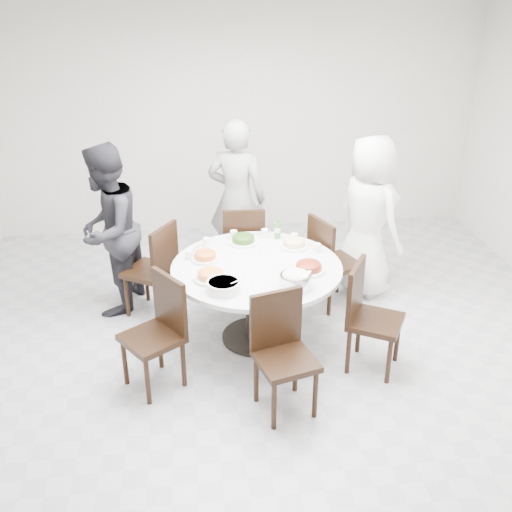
{
  "coord_description": "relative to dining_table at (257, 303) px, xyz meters",
  "views": [
    {
      "loc": [
        -0.62,
        -4.29,
        3.12
      ],
      "look_at": [
        -0.07,
        0.4,
        0.82
      ],
      "focal_mm": 42.0,
      "sensor_mm": 36.0,
      "label": 1
    }
  ],
  "objects": [
    {
      "name": "rice_bowl",
      "position": [
        0.27,
        -0.42,
        0.43
      ],
      "size": [
        0.26,
        0.26,
        0.11
      ],
      "primitive_type": "cylinder",
      "color": "silver",
      "rests_on": "dining_table"
    },
    {
      "name": "dish_pale",
      "position": [
        0.39,
        0.33,
        0.41
      ],
      "size": [
        0.26,
        0.26,
        0.07
      ],
      "primitive_type": "cylinder",
      "color": "white",
      "rests_on": "dining_table"
    },
    {
      "name": "floor",
      "position": [
        0.07,
        -0.35,
        -0.38
      ],
      "size": [
        6.0,
        6.0,
        0.01
      ],
      "primitive_type": "cube",
      "color": "#AAA9AE",
      "rests_on": "ground"
    },
    {
      "name": "diner_middle",
      "position": [
        -0.05,
        1.37,
        0.49
      ],
      "size": [
        0.73,
        0.6,
        1.73
      ],
      "primitive_type": "imported",
      "rotation": [
        0.0,
        0.0,
        2.8
      ],
      "color": "black",
      "rests_on": "floor"
    },
    {
      "name": "chair_n",
      "position": [
        -0.02,
        1.01,
        0.1
      ],
      "size": [
        0.44,
        0.44,
        0.95
      ],
      "primitive_type": "cube",
      "rotation": [
        0.0,
        0.0,
        3.1
      ],
      "color": "black",
      "rests_on": "floor"
    },
    {
      "name": "dish_greens",
      "position": [
        -0.07,
        0.48,
        0.41
      ],
      "size": [
        0.27,
        0.27,
        0.07
      ],
      "primitive_type": "cylinder",
      "color": "white",
      "rests_on": "dining_table"
    },
    {
      "name": "ceiling",
      "position": [
        0.07,
        -0.35,
        2.42
      ],
      "size": [
        6.0,
        6.0,
        0.01
      ],
      "primitive_type": "cube",
      "color": "white",
      "rests_on": "ground"
    },
    {
      "name": "soup_bowl",
      "position": [
        -0.32,
        -0.41,
        0.42
      ],
      "size": [
        0.27,
        0.27,
        0.08
      ],
      "primitive_type": "cylinder",
      "color": "white",
      "rests_on": "dining_table"
    },
    {
      "name": "chair_se",
      "position": [
        0.93,
        -0.55,
        0.1
      ],
      "size": [
        0.57,
        0.57,
        0.95
      ],
      "primitive_type": "cube",
      "rotation": [
        0.0,
        0.0,
        7.33
      ],
      "color": "black",
      "rests_on": "floor"
    },
    {
      "name": "diner_right",
      "position": [
        1.23,
        0.8,
        0.46
      ],
      "size": [
        0.83,
        0.96,
        1.66
      ],
      "primitive_type": "imported",
      "rotation": [
        0.0,
        0.0,
        2.03
      ],
      "color": "white",
      "rests_on": "floor"
    },
    {
      "name": "dish_redbrown",
      "position": [
        0.43,
        -0.16,
        0.41
      ],
      "size": [
        0.28,
        0.28,
        0.07
      ],
      "primitive_type": "cylinder",
      "color": "white",
      "rests_on": "dining_table"
    },
    {
      "name": "beverage_bottle",
      "position": [
        0.27,
        0.56,
        0.48
      ],
      "size": [
        0.06,
        0.06,
        0.21
      ],
      "primitive_type": "cylinder",
      "color": "#37732E",
      "rests_on": "dining_table"
    },
    {
      "name": "dish_tofu",
      "position": [
        -0.41,
        -0.21,
        0.41
      ],
      "size": [
        0.28,
        0.28,
        0.07
      ],
      "primitive_type": "cylinder",
      "color": "white",
      "rests_on": "dining_table"
    },
    {
      "name": "tea_cups",
      "position": [
        0.01,
        0.62,
        0.42
      ],
      "size": [
        0.07,
        0.07,
        0.08
      ],
      "primitive_type": "cylinder",
      "color": "white",
      "rests_on": "dining_table"
    },
    {
      "name": "diner_left",
      "position": [
        -1.35,
        0.73,
        0.46
      ],
      "size": [
        0.85,
        0.97,
        1.68
      ],
      "primitive_type": "imported",
      "rotation": [
        0.0,
        0.0,
        4.42
      ],
      "color": "black",
      "rests_on": "floor"
    },
    {
      "name": "chair_nw",
      "position": [
        -0.97,
        0.59,
        0.1
      ],
      "size": [
        0.58,
        0.58,
        0.95
      ],
      "primitive_type": "cube",
      "rotation": [
        0.0,
        0.0,
        4.16
      ],
      "color": "black",
      "rests_on": "floor"
    },
    {
      "name": "chair_sw",
      "position": [
        -0.91,
        -0.59,
        0.1
      ],
      "size": [
        0.58,
        0.58,
        0.95
      ],
      "primitive_type": "cube",
      "rotation": [
        0.0,
        0.0,
        5.32
      ],
      "color": "black",
      "rests_on": "floor"
    },
    {
      "name": "dish_orange",
      "position": [
        -0.44,
        0.16,
        0.41
      ],
      "size": [
        0.25,
        0.25,
        0.07
      ],
      "primitive_type": "cylinder",
      "color": "white",
      "rests_on": "dining_table"
    },
    {
      "name": "dining_table",
      "position": [
        0.0,
        0.0,
        0.0
      ],
      "size": [
        1.5,
        1.5,
        0.75
      ],
      "primitive_type": "cylinder",
      "color": "silver",
      "rests_on": "floor"
    },
    {
      "name": "chair_ne",
      "position": [
        0.85,
        0.54,
        0.1
      ],
      "size": [
        0.55,
        0.55,
        0.95
      ],
      "primitive_type": "cube",
      "rotation": [
        0.0,
        0.0,
        1.95
      ],
      "color": "black",
      "rests_on": "floor"
    },
    {
      "name": "chair_s",
      "position": [
        0.1,
        -1.01,
        0.1
      ],
      "size": [
        0.52,
        0.52,
        0.95
      ],
      "primitive_type": "cube",
      "rotation": [
        0.0,
        0.0,
        6.56
      ],
      "color": "black",
      "rests_on": "floor"
    },
    {
      "name": "wall_back",
      "position": [
        0.07,
        2.65,
        1.02
      ],
      "size": [
        6.0,
        0.01,
        2.8
      ],
      "primitive_type": "cube",
      "color": "beige",
      "rests_on": "ground"
    },
    {
      "name": "chopsticks",
      "position": [
        0.03,
        0.69,
        0.38
      ],
      "size": [
        0.24,
        0.04,
        0.01
      ],
      "primitive_type": null,
      "color": "tan",
      "rests_on": "dining_table"
    }
  ]
}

